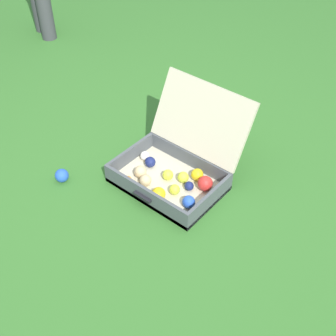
% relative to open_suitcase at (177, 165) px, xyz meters
% --- Properties ---
extents(ground_plane, '(16.00, 16.00, 0.00)m').
position_rel_open_suitcase_xyz_m(ground_plane, '(-0.07, -0.12, -0.10)').
color(ground_plane, '#336B28').
extents(open_suitcase, '(0.57, 0.60, 0.47)m').
position_rel_open_suitcase_xyz_m(open_suitcase, '(0.00, 0.00, 0.00)').
color(open_suitcase, beige).
rests_on(open_suitcase, ground).
extents(stray_ball_on_grass, '(0.08, 0.08, 0.08)m').
position_rel_open_suitcase_xyz_m(stray_ball_on_grass, '(-0.48, -0.42, -0.07)').
color(stray_ball_on_grass, blue).
rests_on(stray_ball_on_grass, ground).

